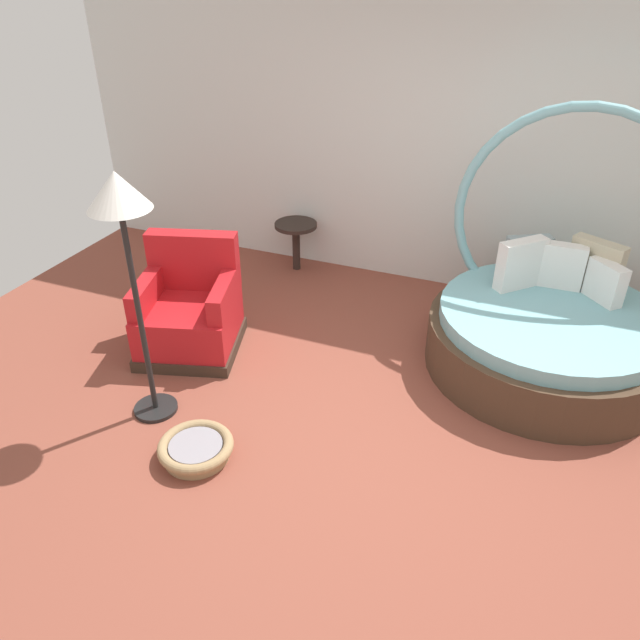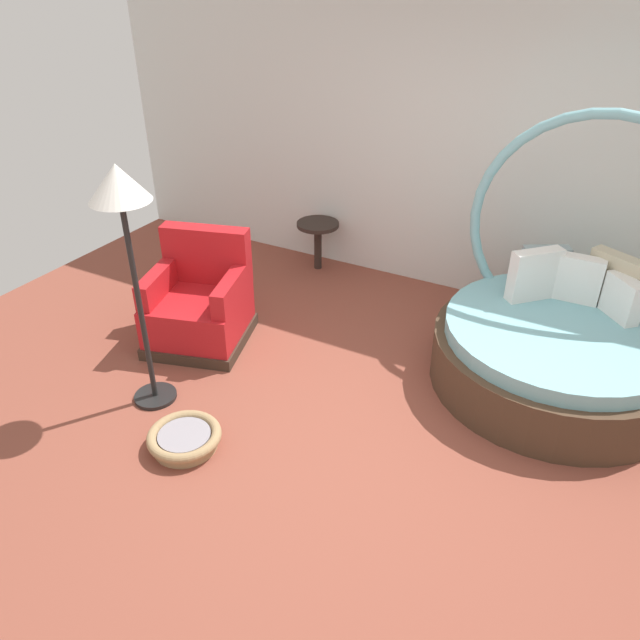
# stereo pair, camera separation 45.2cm
# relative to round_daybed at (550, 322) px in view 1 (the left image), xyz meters

# --- Properties ---
(ground_plane) EXTENTS (8.00, 8.00, 0.02)m
(ground_plane) POSITION_rel_round_daybed_xyz_m (-1.06, -1.43, -0.39)
(ground_plane) COLOR brown
(back_wall) EXTENTS (8.00, 0.12, 2.87)m
(back_wall) POSITION_rel_round_daybed_xyz_m (-1.06, 1.14, 1.06)
(back_wall) COLOR silver
(back_wall) RESTS_ON ground_plane
(round_daybed) EXTENTS (1.89, 1.89, 2.01)m
(round_daybed) POSITION_rel_round_daybed_xyz_m (0.00, 0.00, 0.00)
(round_daybed) COLOR #473323
(round_daybed) RESTS_ON ground_plane
(red_armchair) EXTENTS (0.99, 0.99, 0.94)m
(red_armchair) POSITION_rel_round_daybed_xyz_m (-2.82, -0.88, -0.05)
(red_armchair) COLOR #38281E
(red_armchair) RESTS_ON ground_plane
(pet_basket) EXTENTS (0.51, 0.51, 0.13)m
(pet_basket) POSITION_rel_round_daybed_xyz_m (-2.07, -2.05, -0.31)
(pet_basket) COLOR #9E7F56
(pet_basket) RESTS_ON ground_plane
(side_table) EXTENTS (0.44, 0.44, 0.52)m
(side_table) POSITION_rel_round_daybed_xyz_m (-2.60, 0.82, 0.04)
(side_table) COLOR #2D231E
(side_table) RESTS_ON ground_plane
(floor_lamp) EXTENTS (0.40, 0.40, 1.82)m
(floor_lamp) POSITION_rel_round_daybed_xyz_m (-2.61, -1.74, 1.15)
(floor_lamp) COLOR black
(floor_lamp) RESTS_ON ground_plane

